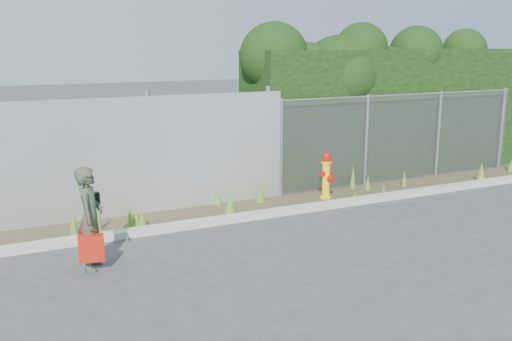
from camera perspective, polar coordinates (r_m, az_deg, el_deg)
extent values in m
plane|color=#3C3C3F|center=(9.05, 5.62, -7.77)|extent=(80.00, 80.00, 0.00)
cube|color=#A7A497|center=(10.52, 0.53, -4.42)|extent=(16.00, 0.22, 0.12)
cube|color=#3F3824|center=(11.06, -0.85, -3.87)|extent=(16.00, 1.20, 0.01)
cone|color=#466B20|center=(10.09, -15.45, -4.61)|extent=(0.10, 0.10, 0.47)
cone|color=#466B20|center=(14.01, 21.59, -0.23)|extent=(0.23, 0.23, 0.48)
cone|color=#466B20|center=(13.09, 14.60, -0.81)|extent=(0.12, 0.12, 0.39)
cone|color=#466B20|center=(11.44, 0.50, -2.16)|extent=(0.20, 0.20, 0.45)
cone|color=#466B20|center=(12.18, 12.64, -1.99)|extent=(0.10, 0.10, 0.27)
cone|color=#466B20|center=(15.57, 24.24, 0.63)|extent=(0.17, 0.17, 0.42)
cone|color=#466B20|center=(9.93, -17.77, -4.96)|extent=(0.14, 0.14, 0.49)
cone|color=#466B20|center=(15.56, 24.05, 0.30)|extent=(0.12, 0.12, 0.24)
cone|color=#466B20|center=(11.32, -3.80, -2.85)|extent=(0.17, 0.17, 0.26)
cone|color=#466B20|center=(9.96, -12.48, -4.48)|extent=(0.13, 0.13, 0.53)
cone|color=#466B20|center=(10.08, -11.31, -4.85)|extent=(0.19, 0.19, 0.32)
cone|color=#466B20|center=(12.65, 9.67, -0.69)|extent=(0.14, 0.14, 0.54)
cone|color=#466B20|center=(10.16, -11.89, -4.71)|extent=(0.23, 0.23, 0.33)
cone|color=#466B20|center=(11.76, 9.87, -2.61)|extent=(0.11, 0.11, 0.18)
cone|color=#466B20|center=(10.75, -2.60, -3.33)|extent=(0.23, 0.23, 0.38)
cone|color=#466B20|center=(12.65, 11.12, -1.25)|extent=(0.14, 0.14, 0.32)
cube|color=#BABDC2|center=(10.50, -18.63, 0.73)|extent=(8.50, 0.08, 2.20)
cylinder|color=gray|center=(10.89, -10.63, 1.85)|extent=(0.10, 0.10, 2.30)
cylinder|color=gray|center=(11.77, 1.20, 2.87)|extent=(0.10, 0.10, 2.30)
cube|color=gray|center=(13.60, 14.53, 3.14)|extent=(6.50, 0.03, 2.00)
cylinder|color=gray|center=(13.47, 14.77, 7.34)|extent=(6.50, 0.04, 0.04)
cylinder|color=gray|center=(11.80, 2.54, 2.27)|extent=(0.07, 0.07, 2.05)
cylinder|color=gray|center=(12.94, 10.97, 2.97)|extent=(0.07, 0.07, 2.05)
cylinder|color=gray|center=(14.29, 17.77, 3.49)|extent=(0.07, 0.07, 2.05)
cylinder|color=gray|center=(15.79, 23.34, 3.88)|extent=(0.07, 0.07, 2.05)
cube|color=black|center=(14.48, 13.01, 5.78)|extent=(7.30, 1.60, 3.00)
sphere|color=black|center=(12.69, 1.80, 11.30)|extent=(1.52, 1.52, 1.52)
sphere|color=black|center=(12.95, 5.13, 9.99)|extent=(1.23, 1.23, 1.23)
sphere|color=black|center=(13.56, 8.31, 9.39)|extent=(1.86, 1.86, 1.86)
sphere|color=black|center=(13.79, 10.48, 11.81)|extent=(1.25, 1.25, 1.25)
sphere|color=black|center=(14.23, 13.11, 9.51)|extent=(1.23, 1.23, 1.23)
sphere|color=black|center=(14.64, 15.70, 11.25)|extent=(1.30, 1.30, 1.30)
sphere|color=black|center=(15.39, 18.21, 8.91)|extent=(1.16, 1.16, 1.16)
sphere|color=black|center=(16.32, 20.12, 11.20)|extent=(1.15, 1.15, 1.15)
cylinder|color=yellow|center=(11.86, 6.96, -2.71)|extent=(0.25, 0.25, 0.05)
cylinder|color=yellow|center=(11.77, 7.01, -1.06)|extent=(0.16, 0.16, 0.76)
cylinder|color=yellow|center=(11.68, 7.06, 0.83)|extent=(0.21, 0.21, 0.04)
cylinder|color=#B20F0A|center=(11.67, 7.07, 1.13)|extent=(0.19, 0.19, 0.09)
sphere|color=#B20F0A|center=(11.66, 7.08, 1.43)|extent=(0.17, 0.17, 0.17)
cylinder|color=#B20F0A|center=(11.64, 7.09, 1.86)|extent=(0.04, 0.04, 0.04)
cylinder|color=#B20F0A|center=(11.66, 6.52, -0.30)|extent=(0.09, 0.10, 0.10)
cylinder|color=#B20F0A|center=(11.80, 7.54, -0.18)|extent=(0.09, 0.10, 0.10)
cylinder|color=#B20F0A|center=(11.65, 7.35, -0.87)|extent=(0.13, 0.11, 0.13)
imported|color=#116B45|center=(8.35, -16.25, -4.61)|extent=(0.53, 0.63, 1.48)
cube|color=#A40D09|center=(8.29, -16.14, -7.47)|extent=(0.35, 0.13, 0.38)
cylinder|color=#A40D09|center=(8.21, -16.25, -5.79)|extent=(0.16, 0.01, 0.01)
cube|color=black|center=(8.48, -16.14, -2.73)|extent=(0.22, 0.09, 0.17)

